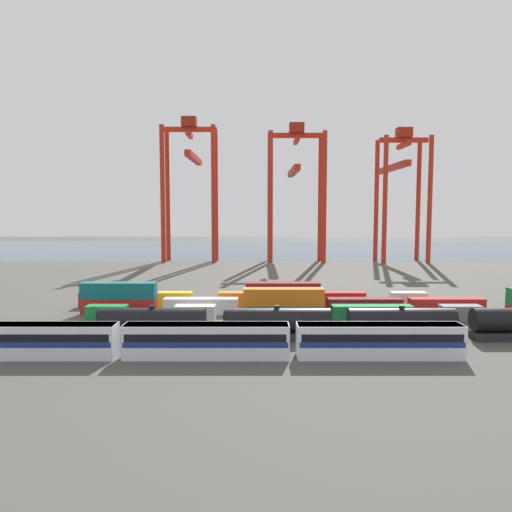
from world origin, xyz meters
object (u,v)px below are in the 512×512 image
(gantry_crane_west, at_px, (189,175))
(gantry_crane_central, at_px, (294,180))
(shipping_container_12, at_px, (200,306))
(shipping_container_18, at_px, (174,299))
(shipping_container_10, at_px, (118,306))
(freight_tank_row, at_px, (400,323))
(shipping_container_19, at_px, (252,299))
(gantry_crane_east, at_px, (399,181))
(shipping_container_20, at_px, (329,299))
(shipping_container_17, at_px, (96,299))
(shipping_container_5, at_px, (459,314))
(passenger_train, at_px, (205,339))

(gantry_crane_west, height_order, gantry_crane_central, gantry_crane_west)
(shipping_container_12, xyz_separation_m, shipping_container_18, (-5.20, 6.14, 0.00))
(gantry_crane_west, bearing_deg, shipping_container_18, -84.56)
(shipping_container_12, distance_m, gantry_crane_central, 94.44)
(shipping_container_10, xyz_separation_m, shipping_container_18, (8.21, 6.14, 0.00))
(gantry_crane_central, bearing_deg, shipping_container_10, -112.14)
(freight_tank_row, relative_size, shipping_container_19, 6.52)
(shipping_container_12, bearing_deg, freight_tank_row, -30.33)
(gantry_crane_east, bearing_deg, shipping_container_12, -123.13)
(shipping_container_18, height_order, gantry_crane_central, gantry_crane_central)
(shipping_container_20, bearing_deg, shipping_container_17, 180.00)
(shipping_container_5, distance_m, shipping_container_18, 46.80)
(gantry_crane_west, bearing_deg, shipping_container_20, -66.73)
(shipping_container_5, height_order, shipping_container_20, same)
(freight_tank_row, height_order, gantry_crane_west, gantry_crane_west)
(passenger_train, distance_m, gantry_crane_east, 127.57)
(shipping_container_18, bearing_deg, shipping_container_19, 0.00)
(shipping_container_18, xyz_separation_m, gantry_crane_east, (62.94, 82.35, 25.76))
(shipping_container_12, bearing_deg, passenger_train, -82.13)
(shipping_container_5, relative_size, gantry_crane_west, 0.13)
(shipping_container_12, distance_m, shipping_container_19, 10.47)
(shipping_container_10, bearing_deg, shipping_container_17, 131.73)
(passenger_train, bearing_deg, shipping_container_12, 97.87)
(shipping_container_10, height_order, shipping_container_20, same)
(shipping_container_18, bearing_deg, gantry_crane_central, 71.38)
(shipping_container_12, relative_size, gantry_crane_west, 0.25)
(passenger_train, distance_m, shipping_container_19, 30.76)
(shipping_container_5, relative_size, shipping_container_10, 0.50)
(passenger_train, height_order, shipping_container_5, passenger_train)
(shipping_container_18, bearing_deg, freight_tank_row, -34.15)
(passenger_train, height_order, gantry_crane_west, gantry_crane_west)
(shipping_container_18, distance_m, shipping_container_20, 27.36)
(freight_tank_row, height_order, shipping_container_19, freight_tank_row)
(shipping_container_17, bearing_deg, shipping_container_18, 0.00)
(shipping_container_12, relative_size, shipping_container_18, 2.00)
(shipping_container_10, distance_m, gantry_crane_east, 116.43)
(shipping_container_10, xyz_separation_m, gantry_crane_east, (71.15, 88.49, 25.76))
(shipping_container_10, relative_size, gantry_crane_west, 0.25)
(passenger_train, xyz_separation_m, shipping_container_19, (5.14, 30.31, -0.84))
(gantry_crane_east, bearing_deg, shipping_container_5, -100.64)
(shipping_container_5, height_order, shipping_container_17, same)
(shipping_container_17, bearing_deg, shipping_container_10, -48.27)
(gantry_crane_central, bearing_deg, shipping_container_12, -104.28)
(shipping_container_19, relative_size, gantry_crane_central, 0.27)
(freight_tank_row, bearing_deg, passenger_train, -162.45)
(shipping_container_10, height_order, shipping_container_19, same)
(shipping_container_12, xyz_separation_m, shipping_container_20, (22.16, 6.14, 0.00))
(passenger_train, height_order, shipping_container_19, passenger_train)
(shipping_container_18, bearing_deg, passenger_train, -74.27)
(passenger_train, relative_size, shipping_container_18, 9.70)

